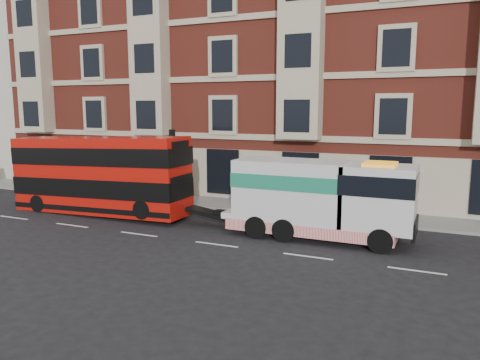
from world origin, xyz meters
name	(u,v)px	position (x,y,z in m)	size (l,w,h in m)	color
ground	(217,244)	(0.00, 0.00, 0.00)	(120.00, 120.00, 0.00)	black
sidewalk	(276,208)	(0.00, 7.50, 0.07)	(90.00, 3.00, 0.15)	slate
victorian_terrace	(322,43)	(0.50, 15.00, 10.07)	(45.00, 12.00, 20.40)	maroon
lamp_post_west	(173,161)	(-6.00, 6.20, 2.68)	(0.35, 0.15, 4.35)	black
double_decker_bus	(99,174)	(-8.43, 2.64, 2.22)	(10.34, 2.37, 4.19)	#B9110A
tow_truck	(317,198)	(3.63, 2.64, 1.83)	(8.28, 2.45, 3.45)	silver
pedestrian	(134,181)	(-9.69, 7.31, 1.03)	(0.64, 0.42, 1.77)	#1B2C36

